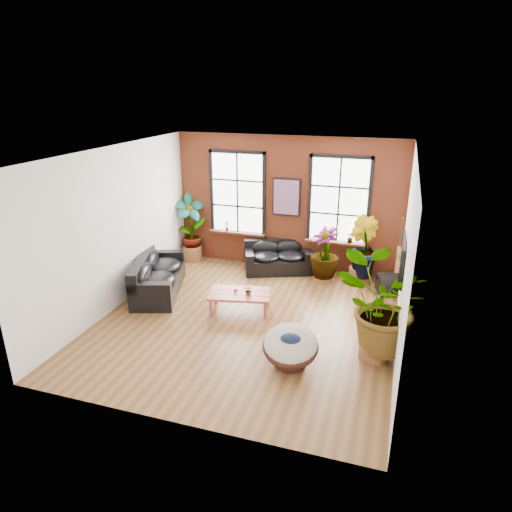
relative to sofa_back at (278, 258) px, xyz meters
The scene contains 19 objects.
room 3.08m from the sofa_back, 87.43° to the right, with size 6.04×6.54×3.54m.
sofa_back is the anchor object (origin of this frame).
sofa_left 3.24m from the sofa_back, 138.06° to the right, with size 1.59×2.43×0.89m.
coffee_table 2.49m from the sofa_back, 94.37° to the right, with size 1.45×1.02×0.51m.
papasan_chair 4.40m from the sofa_back, 71.97° to the right, with size 1.13×1.14×0.74m.
poster 1.62m from the sofa_back, 66.88° to the left, with size 0.74×0.06×0.98m.
tv_wall_unit 4.00m from the sofa_back, 36.93° to the right, with size 0.13×1.86×1.20m.
media_box 2.97m from the sofa_back, 11.33° to the right, with size 0.69×0.64×0.46m.
pot_back_left 2.53m from the sofa_back, behind, with size 0.70×0.70×0.39m.
pot_back_right 2.15m from the sofa_back, ahead, with size 0.62×0.62×0.37m.
pot_right_wall 4.49m from the sofa_back, 52.20° to the right, with size 0.67×0.67×0.38m.
pot_mid 1.33m from the sofa_back, 15.36° to the right, with size 0.60×0.60×0.33m.
floor_plant_back_left 2.64m from the sofa_back, behind, with size 0.92×0.62×1.74m, color #235015.
floor_plant_back_right 2.24m from the sofa_back, ahead, with size 0.84×0.67×1.52m, color #235015.
floor_plant_right_wall 4.54m from the sofa_back, 51.60° to the right, with size 1.57×1.36×1.74m, color #235015.
floor_plant_mid 1.40m from the sofa_back, 15.20° to the right, with size 0.72×0.72×1.29m, color #235015.
table_plant 2.56m from the sofa_back, 89.05° to the right, with size 0.21×0.18×0.23m, color #235015.
sill_plant_left 1.69m from the sofa_back, behind, with size 0.14×0.10×0.27m, color #235015.
sill_plant_right 1.96m from the sofa_back, ahead, with size 0.15×0.15×0.27m, color #235015.
Camera 1 is at (2.76, -8.06, 4.67)m, focal length 32.00 mm.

